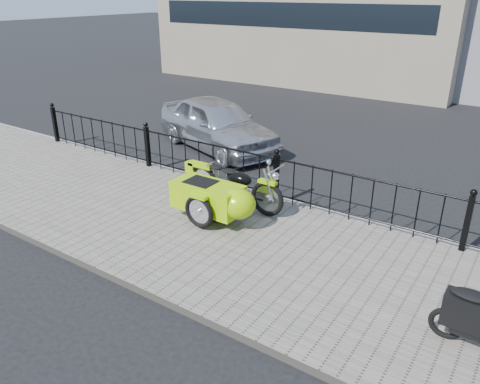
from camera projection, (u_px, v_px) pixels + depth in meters
The scene contains 7 objects.
ground at pixel (239, 230), 8.48m from camera, with size 120.00×120.00×0.00m, color black.
sidewalk at pixel (223, 239), 8.07m from camera, with size 30.00×3.80×0.12m, color #6A645A.
curb at pixel (279, 200), 9.54m from camera, with size 30.00×0.10×0.12m, color gray.
iron_fence at pixel (276, 178), 9.23m from camera, with size 14.11×0.11×1.08m.
motorcycle_sidecar at pixel (220, 196), 8.43m from camera, with size 2.28×1.48×0.98m.
spare_tire at pixel (220, 209), 8.37m from camera, with size 0.58×0.58×0.08m, color black.
sedan_car at pixel (217, 124), 12.54m from camera, with size 1.63×4.05×1.38m, color silver.
Camera 1 is at (4.21, -6.19, 4.03)m, focal length 35.00 mm.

